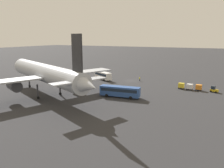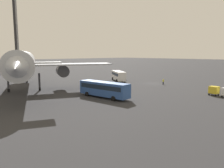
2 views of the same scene
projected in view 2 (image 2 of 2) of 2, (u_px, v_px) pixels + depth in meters
The scene contains 6 objects.
ground_plane at pixel (151, 83), 68.84m from camera, with size 600.00×600.00×0.00m, color #2D2D30.
airplane at pixel (23, 63), 55.08m from camera, with size 50.02×43.21×18.90m.
shuttle_bus_near at pixel (119, 75), 74.77m from camera, with size 9.99×7.23×3.37m.
shuttle_bus_far at pixel (104, 88), 46.65m from camera, with size 12.55×4.19×3.38m.
worker_person at pixel (163, 82), 66.54m from camera, with size 0.38×0.38×1.74m.
cargo_cart_yellow at pixel (214, 90), 49.20m from camera, with size 2.09×1.80×2.06m.
Camera 2 is at (-41.76, 55.33, 9.43)m, focal length 35.00 mm.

